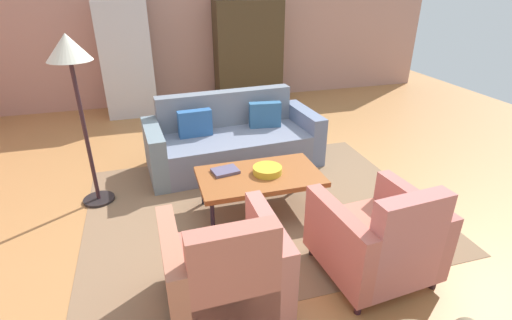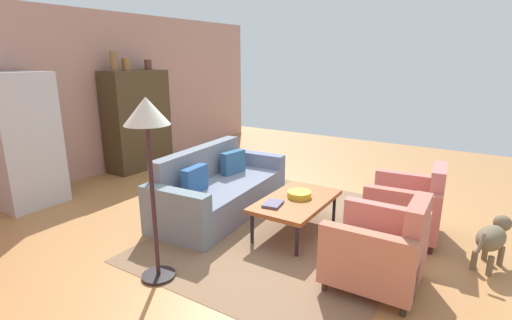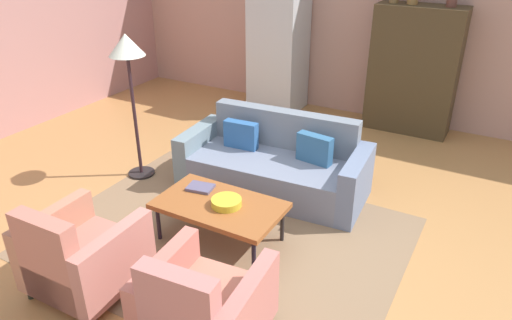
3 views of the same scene
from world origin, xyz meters
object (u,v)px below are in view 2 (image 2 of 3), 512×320
object	(u,v)px
coffee_table	(296,202)
vase_small	(148,65)
vase_tall	(114,61)
refrigerator	(22,141)
couch	(217,191)
fruit_bowl	(299,194)
armchair_left	(382,252)
dog	(492,237)
book_stack	(273,204)
vase_round	(126,64)
cabinet	(137,120)
floor_lamp	(148,129)
armchair_right	(410,208)

from	to	relation	value
coffee_table	vase_small	xyz separation A→B (m)	(1.25, 3.72, 1.51)
vase_tall	refrigerator	distance (m)	2.01
couch	coffee_table	xyz separation A→B (m)	(0.01, -1.19, 0.09)
fruit_bowl	vase_small	xyz separation A→B (m)	(1.17, 3.72, 1.44)
armchair_left	dog	world-z (taller)	armchair_left
book_stack	fruit_bowl	bearing A→B (deg)	-19.22
armchair_left	dog	bearing A→B (deg)	-43.05
armchair_left	book_stack	xyz separation A→B (m)	(0.28, 1.30, 0.09)
vase_tall	vase_small	bearing A→B (deg)	0.00
vase_round	dog	bearing A→B (deg)	-94.16
book_stack	vase_tall	distance (m)	3.98
refrigerator	dog	size ratio (longest dim) A/B	2.68
cabinet	vase_tall	world-z (taller)	vase_tall
vase_small	floor_lamp	world-z (taller)	vase_small
fruit_bowl	vase_small	bearing A→B (deg)	72.49
vase_tall	refrigerator	world-z (taller)	vase_tall
cabinet	vase_round	world-z (taller)	vase_round
fruit_bowl	book_stack	world-z (taller)	fruit_bowl
fruit_bowl	refrigerator	world-z (taller)	refrigerator
coffee_table	refrigerator	size ratio (longest dim) A/B	0.65
vase_round	vase_small	bearing A→B (deg)	0.00
couch	dog	size ratio (longest dim) A/B	3.13
book_stack	vase_round	world-z (taller)	vase_round
couch	vase_small	world-z (taller)	vase_small
cabinet	armchair_left	bearing A→B (deg)	-107.07
book_stack	armchair_right	bearing A→B (deg)	-54.80
fruit_bowl	dog	distance (m)	2.02
cabinet	refrigerator	xyz separation A→B (m)	(-2.11, -0.10, 0.03)
coffee_table	cabinet	size ratio (longest dim) A/B	0.67
armchair_left	cabinet	bearing A→B (deg)	71.72
refrigerator	dog	bearing A→B (deg)	-74.62
book_stack	vase_small	world-z (taller)	vase_small
coffee_table	book_stack	world-z (taller)	book_stack
vase_tall	dog	bearing A→B (deg)	-91.66
armchair_right	refrigerator	distance (m)	5.15
couch	book_stack	distance (m)	1.10
couch	vase_tall	distance (m)	3.08
armchair_left	dog	distance (m)	1.25
coffee_table	vase_small	world-z (taller)	vase_small
fruit_bowl	book_stack	xyz separation A→B (m)	(-0.39, 0.14, -0.02)
fruit_bowl	armchair_right	bearing A→B (deg)	-65.73
couch	vase_tall	xyz separation A→B (m)	(0.51, 2.53, 1.68)
coffee_table	vase_small	size ratio (longest dim) A/B	6.61
vase_small	armchair_left	bearing A→B (deg)	-110.76
armchair_left	coffee_table	bearing A→B (deg)	61.63
book_stack	cabinet	bearing A→B (deg)	71.26
coffee_table	floor_lamp	xyz separation A→B (m)	(-1.59, 0.66, 1.06)
armchair_left	floor_lamp	world-z (taller)	floor_lamp
armchair_left	cabinet	world-z (taller)	cabinet
vase_tall	cabinet	bearing A→B (deg)	0.68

